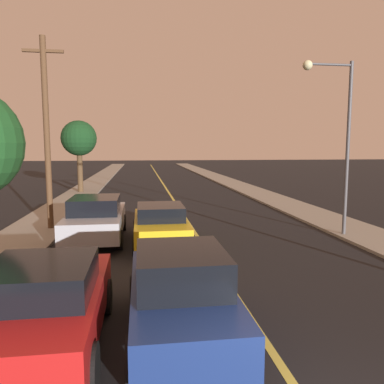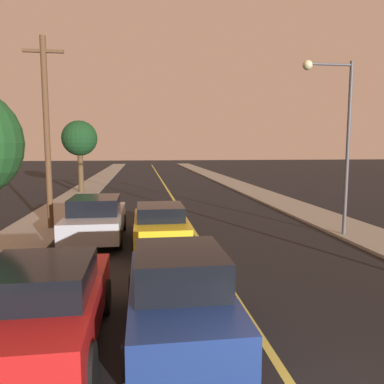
# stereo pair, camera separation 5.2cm
# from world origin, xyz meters

# --- Properties ---
(road_surface) EXTENTS (10.74, 80.00, 0.01)m
(road_surface) POSITION_xyz_m (0.00, 36.00, 0.01)
(road_surface) COLOR black
(road_surface) RESTS_ON ground
(sidewalk_left) EXTENTS (2.50, 80.00, 0.12)m
(sidewalk_left) POSITION_xyz_m (-6.62, 36.00, 0.06)
(sidewalk_left) COLOR gray
(sidewalk_left) RESTS_ON ground
(sidewalk_right) EXTENTS (2.50, 80.00, 0.12)m
(sidewalk_right) POSITION_xyz_m (6.62, 36.00, 0.06)
(sidewalk_right) COLOR gray
(sidewalk_right) RESTS_ON ground
(car_near_lane_front) EXTENTS (1.88, 4.27, 1.71)m
(car_near_lane_front) POSITION_xyz_m (-1.50, 3.33, 0.87)
(car_near_lane_front) COLOR navy
(car_near_lane_front) RESTS_ON ground
(car_near_lane_second) EXTENTS (1.94, 4.30, 1.49)m
(car_near_lane_second) POSITION_xyz_m (-1.50, 10.00, 0.77)
(car_near_lane_second) COLOR gold
(car_near_lane_second) RESTS_ON ground
(car_outer_lane_front) EXTENTS (2.05, 4.22, 1.59)m
(car_outer_lane_front) POSITION_xyz_m (-3.87, 3.27, 0.83)
(car_outer_lane_front) COLOR red
(car_outer_lane_front) RESTS_ON ground
(car_outer_lane_second) EXTENTS (2.10, 4.86, 1.66)m
(car_outer_lane_second) POSITION_xyz_m (-3.87, 11.10, 0.85)
(car_outer_lane_second) COLOR #A5A8B2
(car_outer_lane_second) RESTS_ON ground
(streetlamp_right) EXTENTS (1.99, 0.36, 6.58)m
(streetlamp_right) POSITION_xyz_m (5.23, 10.31, 4.40)
(streetlamp_right) COLOR #47474C
(streetlamp_right) RESTS_ON ground
(utility_pole_left) EXTENTS (1.60, 0.24, 7.82)m
(utility_pole_left) POSITION_xyz_m (-5.97, 13.06, 4.19)
(utility_pole_left) COLOR #513823
(utility_pole_left) RESTS_ON ground
(tree_left_far) EXTENTS (2.66, 2.66, 5.41)m
(tree_left_far) POSITION_xyz_m (-6.74, 26.36, 4.13)
(tree_left_far) COLOR #4C3823
(tree_left_far) RESTS_ON ground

